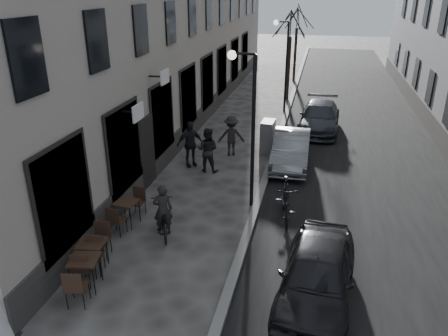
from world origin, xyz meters
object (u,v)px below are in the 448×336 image
at_px(tree_near, 291,24).
at_px(bistro_set_b, 93,253).
at_px(streetlamp_near, 248,114).
at_px(car_far, 319,117).
at_px(bistro_set_a, 86,270).
at_px(pedestrian_far, 190,144).
at_px(sign_board, 2,327).
at_px(pedestrian_near, 208,150).
at_px(bicycle, 163,219).
at_px(car_mid, 291,149).
at_px(car_near, 317,274).
at_px(bistro_set_c, 127,211).
at_px(streetlamp_far, 284,56).
at_px(tree_far, 297,17).
at_px(pedestrian_mid, 231,136).
at_px(moped, 286,201).
at_px(utility_cabinet, 268,137).

height_order(tree_near, bistro_set_b, tree_near).
xyz_separation_m(streetlamp_near, car_far, (2.21, 8.84, -2.47)).
height_order(bistro_set_a, pedestrian_far, pedestrian_far).
bearing_deg(car_far, sign_board, -108.38).
relative_size(tree_near, pedestrian_near, 3.18).
relative_size(bicycle, car_mid, 0.44).
bearing_deg(car_far, car_near, -86.84).
bearing_deg(bistro_set_c, car_near, -14.45).
distance_m(streetlamp_far, tree_far, 9.12).
bearing_deg(car_mid, tree_far, 92.90).
bearing_deg(bicycle, car_far, -133.96).
bearing_deg(bistro_set_c, tree_near, 85.68).
distance_m(pedestrian_mid, car_near, 9.63).
bearing_deg(bistro_set_a, pedestrian_near, 71.83).
distance_m(tree_near, car_mid, 11.84).
xyz_separation_m(tree_near, car_mid, (1.10, -11.09, -3.99)).
distance_m(bistro_set_c, pedestrian_far, 5.04).
height_order(sign_board, moped, moped).
xyz_separation_m(streetlamp_near, pedestrian_near, (-1.99, 2.51, -2.26)).
distance_m(streetlamp_near, tree_far, 21.05).
height_order(pedestrian_near, moped, pedestrian_near).
xyz_separation_m(pedestrian_far, car_mid, (3.99, 1.02, -0.26)).
distance_m(car_near, car_far, 13.21).
bearing_deg(sign_board, car_far, 58.84).
bearing_deg(tree_near, tree_far, 90.00).
xyz_separation_m(bistro_set_a, sign_board, (-0.78, -2.03, -0.07)).
bearing_deg(tree_far, streetlamp_far, -90.46).
bearing_deg(sign_board, bicycle, 59.88).
distance_m(streetlamp_far, sign_board, 19.77).
bearing_deg(tree_far, car_far, -80.01).
xyz_separation_m(bistro_set_b, sign_board, (-0.58, -2.75, -0.06)).
xyz_separation_m(streetlamp_near, pedestrian_far, (-2.82, 2.88, -2.22)).
relative_size(pedestrian_far, car_mid, 0.46).
bearing_deg(pedestrian_mid, streetlamp_near, 93.00).
relative_size(tree_far, bistro_set_c, 3.49).
xyz_separation_m(pedestrian_near, car_far, (4.20, 6.33, -0.21)).
xyz_separation_m(utility_cabinet, moped, (1.32, -5.84, -0.07)).
bearing_deg(tree_near, car_mid, -84.34).
xyz_separation_m(streetlamp_far, bicycle, (-2.10, -14.32, -2.68)).
distance_m(utility_cabinet, pedestrian_near, 3.31).
bearing_deg(bistro_set_c, bicycle, -2.96).
height_order(utility_cabinet, bicycle, utility_cabinet).
relative_size(streetlamp_far, sign_board, 4.70).
distance_m(bistro_set_a, bistro_set_b, 0.74).
distance_m(pedestrian_far, moped, 5.54).
xyz_separation_m(bicycle, pedestrian_far, (-0.72, 5.21, 0.46)).
bearing_deg(moped, sign_board, -137.11).
bearing_deg(bistro_set_a, car_mid, 54.77).
bearing_deg(bistro_set_b, tree_far, 75.23).
height_order(streetlamp_near, sign_board, streetlamp_near).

